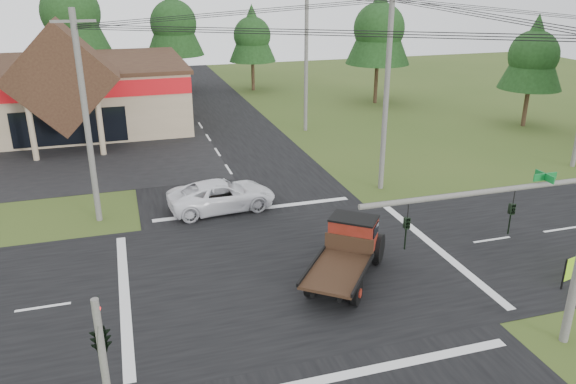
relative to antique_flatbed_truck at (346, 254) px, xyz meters
name	(u,v)px	position (x,y,z in m)	size (l,w,h in m)	color
ground	(293,270)	(-1.82, 1.39, -1.20)	(120.00, 120.00, 0.00)	#374C1B
road_ns	(293,270)	(-1.82, 1.39, -1.19)	(12.00, 120.00, 0.02)	black
road_ew	(293,270)	(-1.82, 1.39, -1.19)	(120.00, 12.00, 0.02)	black
parking_apron	(6,166)	(-15.82, 20.39, -1.18)	(28.00, 14.00, 0.02)	black
traffic_signal_mast	(544,231)	(3.99, -6.11, 3.23)	(8.12, 0.24, 7.00)	#595651
traffic_signal_corner	(99,325)	(-9.32, -5.93, 2.33)	(0.53, 2.48, 4.40)	#595651
utility_pole_nw	(86,118)	(-9.82, 9.39, 4.19)	(2.00, 0.30, 10.50)	#595651
utility_pole_ne	(387,90)	(6.18, 9.39, 4.69)	(2.00, 0.30, 11.50)	#595651
utility_pole_n	(306,59)	(6.18, 23.39, 4.54)	(2.00, 0.30, 11.20)	#595651
tree_row_c	(70,10)	(-11.82, 42.39, 7.52)	(7.28, 7.28, 13.13)	#332316
tree_row_d	(173,21)	(-1.82, 43.39, 6.18)	(6.16, 6.16, 11.11)	#332316
tree_row_e	(252,34)	(6.18, 41.39, 4.84)	(5.04, 5.04, 9.09)	#332316
tree_side_ne	(379,26)	(16.18, 31.39, 6.18)	(6.16, 6.16, 11.11)	#332316
tree_side_e_near	(534,53)	(24.18, 19.39, 4.84)	(5.04, 5.04, 9.09)	#332316
antique_flatbed_truck	(346,254)	(0.00, 0.00, 0.00)	(2.19, 5.73, 2.40)	#5E190D
white_pickup	(222,195)	(-3.45, 8.97, -0.40)	(2.65, 5.75, 1.60)	white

